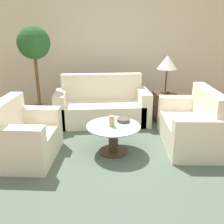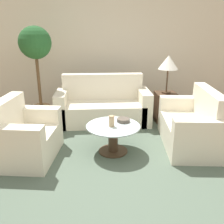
# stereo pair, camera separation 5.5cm
# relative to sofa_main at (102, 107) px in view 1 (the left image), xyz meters

# --- Properties ---
(ground_plane) EXTENTS (14.00, 14.00, 0.00)m
(ground_plane) POSITION_rel_sofa_main_xyz_m (0.22, -1.91, -0.30)
(ground_plane) COLOR brown
(wall_back) EXTENTS (10.00, 0.06, 2.60)m
(wall_back) POSITION_rel_sofa_main_xyz_m (0.22, 1.13, 1.00)
(wall_back) COLOR beige
(wall_back) RESTS_ON ground_plane
(rug) EXTENTS (3.40, 3.42, 0.01)m
(rug) POSITION_rel_sofa_main_xyz_m (0.11, -1.29, -0.29)
(rug) COLOR #4C5B4C
(rug) RESTS_ON ground_plane
(sofa_main) EXTENTS (1.78, 0.77, 0.92)m
(sofa_main) POSITION_rel_sofa_main_xyz_m (0.00, 0.00, 0.00)
(sofa_main) COLOR beige
(sofa_main) RESTS_ON ground_plane
(armchair) EXTENTS (0.83, 1.07, 0.88)m
(armchair) POSITION_rel_sofa_main_xyz_m (-1.15, -1.38, 0.00)
(armchair) COLOR beige
(armchair) RESTS_ON ground_plane
(loveseat) EXTENTS (0.86, 1.40, 0.90)m
(loveseat) POSITION_rel_sofa_main_xyz_m (1.37, -1.14, 0.00)
(loveseat) COLOR beige
(loveseat) RESTS_ON ground_plane
(coffee_table) EXTENTS (0.80, 0.80, 0.43)m
(coffee_table) POSITION_rel_sofa_main_xyz_m (0.11, -1.29, -0.02)
(coffee_table) COLOR #422D1E
(coffee_table) RESTS_ON ground_plane
(side_table) EXTENTS (0.40, 0.40, 0.57)m
(side_table) POSITION_rel_sofa_main_xyz_m (1.23, -0.03, -0.01)
(side_table) COLOR #422D1E
(side_table) RESTS_ON ground_plane
(table_lamp) EXTENTS (0.37, 0.37, 0.72)m
(table_lamp) POSITION_rel_sofa_main_xyz_m (1.23, -0.03, 0.85)
(table_lamp) COLOR #422D1E
(table_lamp) RESTS_ON side_table
(potted_plant) EXTENTS (0.60, 0.60, 1.82)m
(potted_plant) POSITION_rel_sofa_main_xyz_m (-1.24, 0.16, 1.03)
(potted_plant) COLOR #93704C
(potted_plant) RESTS_ON ground_plane
(vase) EXTENTS (0.08, 0.08, 0.16)m
(vase) POSITION_rel_sofa_main_xyz_m (0.08, -1.32, 0.21)
(vase) COLOR tan
(vase) RESTS_ON coffee_table
(bowl) EXTENTS (0.20, 0.20, 0.05)m
(bowl) POSITION_rel_sofa_main_xyz_m (0.27, -1.15, 0.15)
(bowl) COLOR brown
(bowl) RESTS_ON coffee_table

